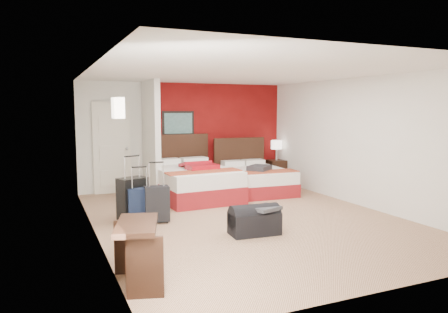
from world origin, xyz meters
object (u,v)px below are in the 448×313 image
bed_left (193,183)px  red_suitcase_open (199,166)px  suitcase_navy (140,206)px  duffel_bag (254,222)px  table_lamp (276,150)px  desk (137,254)px  suitcase_charcoal (157,206)px  suitcase_black (133,200)px  bed_right (257,181)px  nightstand (276,172)px

bed_left → red_suitcase_open: red_suitcase_open is taller
suitcase_navy → duffel_bag: size_ratio=0.75×
table_lamp → desk: size_ratio=0.61×
red_suitcase_open → table_lamp: 2.66m
table_lamp → suitcase_navy: size_ratio=0.91×
red_suitcase_open → desk: red_suitcase_open is taller
suitcase_charcoal → desk: 2.53m
red_suitcase_open → suitcase_navy: 2.17m
bed_left → suitcase_black: size_ratio=3.03×
bed_right → desk: bearing=-128.0°
bed_left → suitcase_navy: size_ratio=3.86×
suitcase_charcoal → desk: desk is taller
table_lamp → suitcase_charcoal: bearing=-146.0°
red_suitcase_open → duffel_bag: bearing=-95.9°
suitcase_charcoal → duffel_bag: size_ratio=0.79×
suitcase_navy → desk: desk is taller
bed_left → table_lamp: (2.57, 0.89, 0.52)m
desk → nightstand: bearing=63.4°
bed_left → desk: desk is taller
suitcase_black → suitcase_navy: 0.21m
bed_left → red_suitcase_open: size_ratio=2.50×
bed_right → red_suitcase_open: size_ratio=2.08×
bed_right → nightstand: size_ratio=3.02×
suitcase_black → desk: (-0.49, -2.68, -0.01)m
red_suitcase_open → nightstand: (2.47, 0.99, -0.40)m
nightstand → duffel_bag: bearing=-120.6°
nightstand → suitcase_charcoal: (-3.78, -2.55, -0.00)m
suitcase_black → suitcase_charcoal: (0.34, -0.30, -0.06)m
table_lamp → suitcase_black: table_lamp is taller
suitcase_black → desk: size_ratio=0.85×
red_suitcase_open → desk: (-2.14, -3.95, -0.35)m
duffel_bag → table_lamp: bearing=59.7°
suitcase_navy → bed_left: bearing=49.8°
red_suitcase_open → desk: bearing=-121.8°
red_suitcase_open → nightstand: 2.69m
nightstand → desk: 6.75m
red_suitcase_open → table_lamp: (2.47, 0.99, 0.14)m
bed_right → table_lamp: table_lamp is taller
red_suitcase_open → suitcase_navy: bearing=-140.8°
suitcase_charcoal → suitcase_navy: suitcase_charcoal is taller
duffel_bag → nightstand: bearing=59.7°
suitcase_charcoal → red_suitcase_open: bearing=55.2°
bed_left → desk: (-2.04, -4.05, 0.02)m
suitcase_charcoal → duffel_bag: (1.18, -1.23, -0.10)m
bed_right → duffel_bag: bearing=-114.9°
table_lamp → suitcase_charcoal: (-3.78, -2.55, -0.55)m
bed_left → duffel_bag: bearing=-93.4°
table_lamp → desk: bearing=-133.1°
bed_left → nightstand: size_ratio=3.64×
bed_right → suitcase_charcoal: suitcase_charcoal is taller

